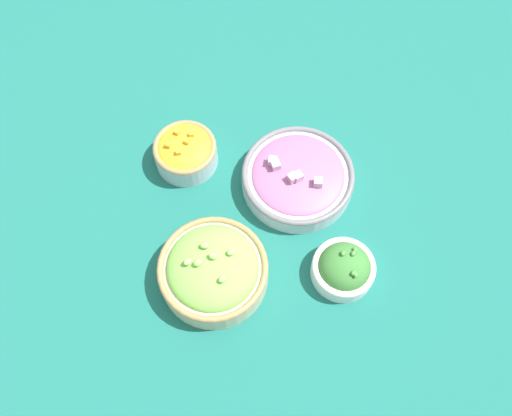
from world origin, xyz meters
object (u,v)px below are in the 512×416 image
bowl_red_onion (298,177)px  bowl_broccoli (344,268)px  bowl_squash (185,151)px  bowl_lettuce (213,270)px

bowl_red_onion → bowl_broccoli: size_ratio=1.89×
bowl_squash → bowl_broccoli: bearing=47.6°
bowl_red_onion → bowl_lettuce: bearing=-42.4°
bowl_lettuce → bowl_squash: (-0.25, -0.05, -0.00)m
bowl_squash → bowl_broccoli: same height
bowl_lettuce → bowl_broccoli: bearing=88.5°
bowl_red_onion → bowl_squash: bearing=-107.1°
bowl_lettuce → bowl_squash: 0.26m
bowl_broccoli → bowl_squash: bearing=-132.4°
bowl_red_onion → bowl_squash: bowl_squash is taller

